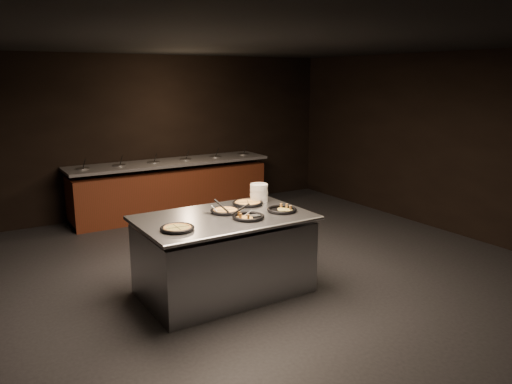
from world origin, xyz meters
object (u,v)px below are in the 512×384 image
plate_stack (259,193)px  pan_cheese_whole (225,211)px  serving_counter (224,256)px  pan_veggie_whole (177,228)px

plate_stack → pan_cheese_whole: (-0.62, -0.24, -0.09)m
serving_counter → plate_stack: plate_stack is taller
serving_counter → plate_stack: bearing=27.0°
pan_veggie_whole → pan_cheese_whole: size_ratio=1.01×
plate_stack → pan_cheese_whole: 0.67m
serving_counter → plate_stack: size_ratio=8.67×
pan_veggie_whole → pan_cheese_whole: 0.84m
pan_cheese_whole → plate_stack: bearing=21.4°
plate_stack → pan_veggie_whole: bearing=-156.4°
plate_stack → pan_veggie_whole: size_ratio=0.63×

